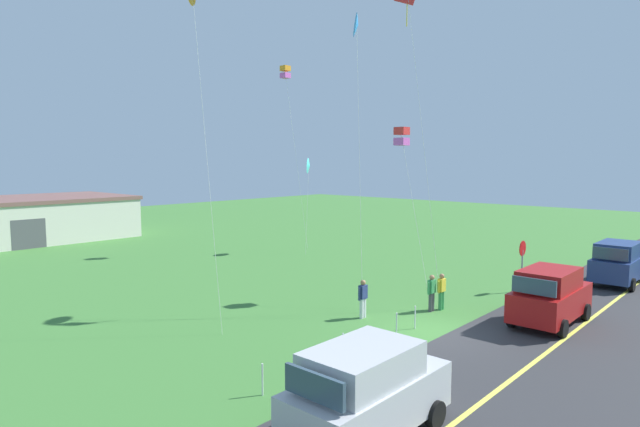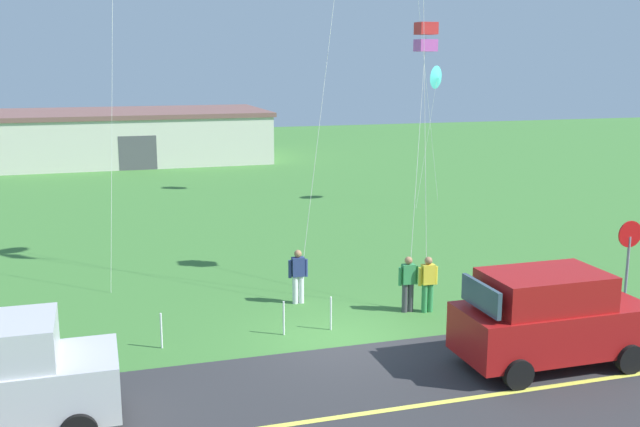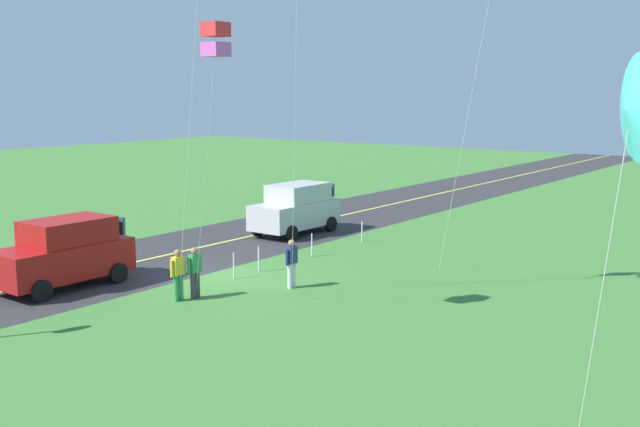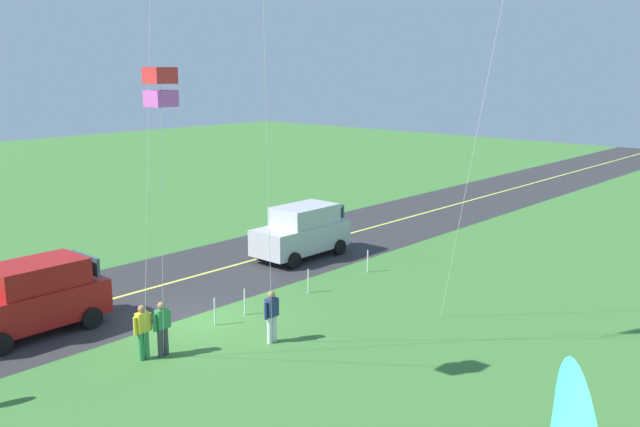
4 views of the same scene
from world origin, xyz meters
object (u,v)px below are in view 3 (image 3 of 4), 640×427
at_px(person_adult_near, 292,262).
at_px(car_parked_west_near, 296,208).
at_px(car_suv_foreground, 64,252).
at_px(person_adult_companion, 178,273).
at_px(kite_yellow_high, 216,40).
at_px(person_child_watcher, 195,271).
at_px(kite_pink_drift, 632,110).

bearing_deg(person_adult_near, car_parked_west_near, -152.55).
xyz_separation_m(car_suv_foreground, person_adult_companion, (-1.09, 4.19, -0.29)).
height_order(car_suv_foreground, kite_yellow_high, kite_yellow_high).
relative_size(car_suv_foreground, person_child_watcher, 2.75).
height_order(car_suv_foreground, person_child_watcher, car_suv_foreground).
xyz_separation_m(car_suv_foreground, kite_pink_drift, (6.11, 18.90, 4.97)).
bearing_deg(person_child_watcher, kite_yellow_high, -15.35).
bearing_deg(person_child_watcher, car_parked_west_near, 127.55).
xyz_separation_m(person_child_watcher, kite_yellow_high, (1.57, 2.68, 6.74)).
bearing_deg(person_adult_companion, person_child_watcher, 6.10).
bearing_deg(person_child_watcher, kite_pink_drift, -12.92).
bearing_deg(car_parked_west_near, person_child_watcher, 22.49).
bearing_deg(car_suv_foreground, kite_pink_drift, 72.08).
bearing_deg(car_suv_foreground, person_adult_near, 126.06).
relative_size(person_adult_near, kite_pink_drift, 0.24).
distance_m(car_parked_west_near, person_adult_near, 9.51).
relative_size(person_adult_near, person_adult_companion, 1.00).
relative_size(car_parked_west_near, person_adult_companion, 2.75).
distance_m(car_suv_foreground, person_adult_near, 7.40).
height_order(person_adult_near, person_child_watcher, same).
xyz_separation_m(car_parked_west_near, person_child_watcher, (10.24, 4.24, -0.29)).
distance_m(person_adult_near, person_adult_companion, 3.73).
height_order(person_adult_companion, kite_yellow_high, kite_yellow_high).
bearing_deg(car_parked_west_near, kite_pink_drift, 46.27).
relative_size(car_suv_foreground, person_adult_near, 2.75).
bearing_deg(person_adult_companion, car_suv_foreground, 130.08).
bearing_deg(kite_pink_drift, kite_yellow_high, -117.41).
relative_size(person_adult_companion, kite_pink_drift, 0.24).
distance_m(car_parked_west_near, kite_yellow_high, 15.13).
bearing_deg(kite_yellow_high, person_adult_near, -166.09).
height_order(person_adult_companion, person_child_watcher, same).
height_order(person_adult_near, person_adult_companion, same).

